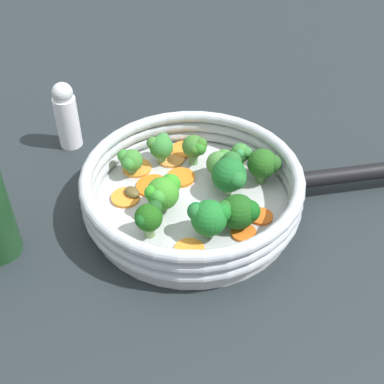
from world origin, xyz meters
The scene contains 28 objects.
ground_plane centered at (0.00, 0.00, 0.00)m, with size 4.00×4.00×0.00m, color #1F272A.
skillet centered at (0.00, 0.00, 0.01)m, with size 0.28×0.28×0.02m, color #B2B5B7.
skillet_rim_wall centered at (0.00, 0.00, 0.04)m, with size 0.30×0.30×0.05m.
skillet_handle centered at (-0.15, -0.18, 0.03)m, with size 0.02×0.02×0.18m, color black.
skillet_rivet_left centered at (-0.11, -0.08, 0.02)m, with size 0.01×0.01×0.01m, color #B6B5BA.
skillet_rivet_right centered at (-0.06, -0.12, 0.02)m, with size 0.01×0.01×0.01m, color #B5B7B9.
carrot_slice_0 centered at (-0.09, -0.03, 0.02)m, with size 0.03×0.03×0.00m, color orange.
carrot_slice_1 centered at (-0.06, 0.07, 0.02)m, with size 0.04×0.04×0.00m, color orange.
carrot_slice_2 centered at (0.08, -0.05, 0.02)m, with size 0.04×0.04×0.00m, color #F09540.
carrot_slice_3 centered at (0.04, -0.02, 0.02)m, with size 0.04×0.04×0.00m, color orange.
carrot_slice_4 centered at (-0.09, 0.01, 0.02)m, with size 0.03×0.03×0.00m, color orange.
carrot_slice_5 centered at (0.07, 0.06, 0.02)m, with size 0.04×0.04×0.00m, color orange.
carrot_slice_6 centered at (0.10, 0.00, 0.02)m, with size 0.04×0.04×0.00m, color orange.
carrot_slice_7 centered at (0.06, 0.01, 0.02)m, with size 0.05×0.05×0.00m, color orange.
carrot_slice_8 centered at (0.08, -0.08, 0.02)m, with size 0.04×0.04×0.01m, color orange.
broccoli_floret_0 centered at (-0.05, -0.10, 0.05)m, with size 0.05×0.04×0.05m.
broccoli_floret_1 centered at (0.00, 0.08, 0.05)m, with size 0.04×0.04×0.05m.
broccoli_floret_2 centered at (0.00, -0.06, 0.05)m, with size 0.04×0.04×0.05m.
broccoli_floret_3 centered at (-0.01, -0.10, 0.05)m, with size 0.03×0.03×0.04m.
broccoli_floret_4 centered at (-0.08, 0.00, 0.04)m, with size 0.05×0.05×0.05m.
broccoli_floret_5 centered at (0.10, 0.01, 0.04)m, with size 0.04×0.04×0.04m.
broccoli_floret_6 centered at (-0.03, -0.04, 0.05)m, with size 0.05×0.05×0.06m.
broccoli_floret_7 centered at (-0.06, 0.04, 0.05)m, with size 0.05×0.05×0.05m.
broccoli_floret_8 centered at (0.02, 0.04, 0.05)m, with size 0.04×0.05×0.05m.
broccoli_floret_9 centered at (0.09, -0.04, 0.05)m, with size 0.04×0.04×0.05m.
broccoli_floret_10 centered at (0.05, -0.06, 0.05)m, with size 0.04×0.03×0.05m.
mushroom_piece_0 centered at (0.07, 0.05, 0.02)m, with size 0.02×0.02×0.01m, color brown.
salt_shaker centered at (0.25, 0.01, 0.05)m, with size 0.04×0.04×0.11m.
Camera 1 is at (-0.34, 0.41, 0.52)m, focal length 50.00 mm.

